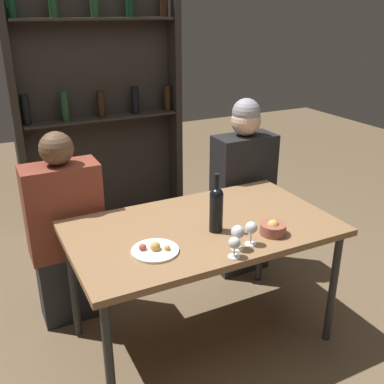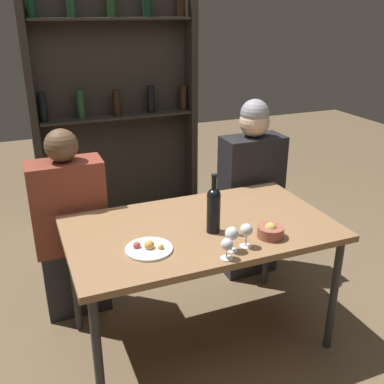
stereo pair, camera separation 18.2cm
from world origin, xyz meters
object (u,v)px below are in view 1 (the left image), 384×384
(seated_person_left, at_px, (67,236))
(seated_person_right, at_px, (243,192))
(wine_glass_0, at_px, (234,244))
(snack_bowl, at_px, (273,228))
(wine_glass_1, at_px, (251,229))
(wine_glass_2, at_px, (238,233))
(food_plate_0, at_px, (155,250))
(wine_bottle, at_px, (216,207))

(seated_person_left, relative_size, seated_person_right, 0.94)
(wine_glass_0, distance_m, snack_bowl, 0.33)
(wine_glass_0, relative_size, wine_glass_1, 0.84)
(wine_glass_2, bearing_deg, snack_bowl, 11.92)
(wine_glass_0, relative_size, food_plate_0, 0.45)
(wine_glass_1, bearing_deg, seated_person_left, 130.68)
(wine_glass_0, distance_m, food_plate_0, 0.39)
(wine_glass_1, relative_size, seated_person_right, 0.10)
(food_plate_0, bearing_deg, wine_glass_2, -23.08)
(wine_glass_2, height_order, snack_bowl, wine_glass_2)
(wine_bottle, height_order, food_plate_0, wine_bottle)
(seated_person_right, bearing_deg, seated_person_left, 180.00)
(wine_glass_1, xyz_separation_m, seated_person_right, (0.51, 0.86, -0.21))
(wine_glass_0, xyz_separation_m, seated_person_right, (0.65, 0.93, -0.20))
(food_plate_0, xyz_separation_m, snack_bowl, (0.62, -0.10, 0.02))
(food_plate_0, distance_m, seated_person_left, 0.80)
(wine_glass_1, height_order, food_plate_0, wine_glass_1)
(wine_glass_1, relative_size, wine_glass_2, 0.97)
(wine_glass_1, xyz_separation_m, seated_person_left, (-0.74, 0.86, -0.27))
(wine_glass_1, distance_m, wine_glass_2, 0.09)
(wine_glass_1, relative_size, seated_person_left, 0.10)
(snack_bowl, height_order, seated_person_left, seated_person_left)
(wine_bottle, distance_m, seated_person_right, 0.93)
(wine_bottle, height_order, seated_person_left, seated_person_left)
(food_plate_0, xyz_separation_m, seated_person_left, (-0.29, 0.72, -0.19))
(wine_glass_2, distance_m, snack_bowl, 0.26)
(food_plate_0, distance_m, snack_bowl, 0.63)
(wine_glass_0, height_order, seated_person_left, seated_person_left)
(snack_bowl, bearing_deg, food_plate_0, 170.47)
(wine_glass_1, bearing_deg, seated_person_right, 59.20)
(wine_glass_0, distance_m, wine_glass_2, 0.08)
(wine_bottle, distance_m, wine_glass_0, 0.29)
(wine_glass_2, bearing_deg, seated_person_right, 55.54)
(wine_bottle, distance_m, wine_glass_1, 0.23)
(wine_glass_2, relative_size, seated_person_left, 0.11)
(wine_glass_2, distance_m, food_plate_0, 0.41)
(wine_bottle, relative_size, seated_person_right, 0.25)
(wine_glass_1, relative_size, snack_bowl, 0.91)
(wine_bottle, xyz_separation_m, food_plate_0, (-0.37, -0.06, -0.13))
(seated_person_left, height_order, seated_person_right, seated_person_right)
(wine_glass_2, height_order, food_plate_0, wine_glass_2)
(wine_glass_0, xyz_separation_m, wine_glass_1, (0.14, 0.07, 0.02))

